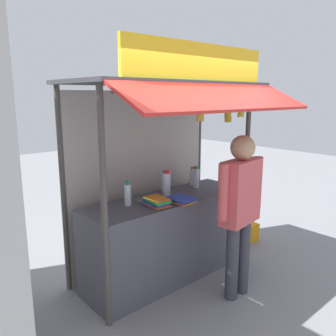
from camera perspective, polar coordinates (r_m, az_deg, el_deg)
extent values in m
plane|color=gray|center=(4.38, 0.00, -17.21)|extent=(20.00, 20.00, 0.00)
cube|color=#4C4C56|center=(4.17, 0.00, -11.34)|extent=(2.07, 0.65, 0.98)
cylinder|color=#4C4742|center=(3.12, -10.45, -7.25)|extent=(0.06, 0.06, 2.24)
cylinder|color=#4C4742|center=(4.50, 12.72, -1.42)|extent=(0.06, 0.06, 2.24)
cylinder|color=#4C4742|center=(3.83, -16.89, -3.98)|extent=(0.06, 0.06, 2.24)
cylinder|color=#4C4742|center=(5.01, 5.05, 0.20)|extent=(0.06, 0.06, 2.24)
cube|color=#B7B2A8|center=(4.35, -4.42, -1.96)|extent=(2.03, 0.04, 2.19)
cube|color=#3F3F44|center=(3.82, 0.09, 13.77)|extent=(2.27, 1.03, 0.04)
cube|color=red|center=(3.29, 9.13, 11.54)|extent=(2.23, 0.51, 0.26)
cube|color=yellow|center=(3.50, 5.37, 17.08)|extent=(1.86, 0.04, 0.35)
cylinder|color=#59544C|center=(3.52, 4.67, 12.26)|extent=(1.96, 0.02, 0.02)
cylinder|color=silver|center=(3.99, -0.22, -2.85)|extent=(0.09, 0.09, 0.28)
cylinder|color=red|center=(3.95, -0.22, -0.61)|extent=(0.06, 0.06, 0.04)
cylinder|color=silver|center=(3.72, -6.66, -4.45)|extent=(0.07, 0.07, 0.23)
cylinder|color=#198C33|center=(3.69, -6.71, -2.51)|extent=(0.05, 0.05, 0.03)
cylinder|color=silver|center=(4.55, 4.09, -1.48)|extent=(0.07, 0.07, 0.21)
cylinder|color=red|center=(4.52, 4.11, 0.00)|extent=(0.04, 0.04, 0.03)
cylinder|color=silver|center=(4.41, 4.65, -1.69)|extent=(0.08, 0.08, 0.25)
cylinder|color=#198C33|center=(4.38, 4.68, 0.09)|extent=(0.05, 0.05, 0.03)
cylinder|color=silver|center=(4.24, -0.57, -2.35)|extent=(0.07, 0.07, 0.23)
cylinder|color=blue|center=(4.21, -0.57, -0.66)|extent=(0.05, 0.05, 0.03)
cube|color=yellow|center=(3.74, -1.78, -6.07)|extent=(0.22, 0.30, 0.01)
cube|color=orange|center=(3.71, -1.81, -6.06)|extent=(0.21, 0.29, 0.01)
cube|color=purple|center=(3.72, -1.99, -5.86)|extent=(0.21, 0.29, 0.01)
cube|color=blue|center=(3.72, -1.92, -5.72)|extent=(0.22, 0.29, 0.01)
cube|color=black|center=(3.71, -1.80, -5.58)|extent=(0.21, 0.29, 0.01)
cube|color=green|center=(3.70, -1.77, -5.46)|extent=(0.22, 0.29, 0.01)
cube|color=green|center=(3.70, -1.87, -5.28)|extent=(0.21, 0.29, 0.01)
cube|color=orange|center=(3.71, -1.85, -5.02)|extent=(0.21, 0.29, 0.01)
cube|color=orange|center=(3.84, 2.20, -5.59)|extent=(0.23, 0.28, 0.01)
cube|color=purple|center=(3.84, 2.21, -5.47)|extent=(0.24, 0.29, 0.01)
cube|color=yellow|center=(3.83, 2.34, -5.42)|extent=(0.25, 0.29, 0.01)
cube|color=black|center=(3.83, 2.25, -5.28)|extent=(0.24, 0.29, 0.01)
cube|color=blue|center=(3.84, 2.37, -5.11)|extent=(0.22, 0.27, 0.01)
cube|color=blue|center=(3.83, 2.28, -4.93)|extent=(0.24, 0.29, 0.01)
cylinder|color=#332D23|center=(4.08, 12.00, 11.18)|extent=(0.01, 0.01, 0.09)
cylinder|color=olive|center=(4.08, 11.96, 10.30)|extent=(0.04, 0.04, 0.04)
ellipsoid|color=yellow|center=(4.10, 12.06, 9.17)|extent=(0.03, 0.07, 0.15)
ellipsoid|color=yellow|center=(4.11, 11.75, 9.19)|extent=(0.07, 0.05, 0.15)
ellipsoid|color=yellow|center=(4.08, 11.64, 9.17)|extent=(0.05, 0.06, 0.15)
ellipsoid|color=yellow|center=(4.06, 11.89, 9.15)|extent=(0.05, 0.06, 0.15)
ellipsoid|color=yellow|center=(4.08, 12.26, 9.17)|extent=(0.08, 0.05, 0.15)
cylinder|color=#332D23|center=(3.57, 5.43, 11.31)|extent=(0.01, 0.01, 0.09)
cylinder|color=olive|center=(3.57, 5.41, 10.29)|extent=(0.04, 0.04, 0.04)
ellipsoid|color=yellow|center=(3.59, 5.60, 8.90)|extent=(0.04, 0.08, 0.17)
ellipsoid|color=yellow|center=(3.60, 5.30, 8.93)|extent=(0.08, 0.07, 0.17)
ellipsoid|color=yellow|center=(3.59, 5.04, 8.92)|extent=(0.09, 0.05, 0.17)
ellipsoid|color=yellow|center=(3.57, 4.98, 8.91)|extent=(0.07, 0.08, 0.17)
ellipsoid|color=yellow|center=(3.55, 5.25, 8.89)|extent=(0.06, 0.08, 0.17)
ellipsoid|color=yellow|center=(3.56, 5.60, 8.87)|extent=(0.08, 0.05, 0.17)
ellipsoid|color=yellow|center=(3.57, 5.66, 8.86)|extent=(0.07, 0.06, 0.17)
cylinder|color=#332D23|center=(3.90, 9.92, 10.87)|extent=(0.01, 0.01, 0.14)
cylinder|color=olive|center=(3.90, 9.88, 9.57)|extent=(0.04, 0.04, 0.04)
ellipsoid|color=yellow|center=(3.92, 9.96, 8.42)|extent=(0.04, 0.07, 0.15)
ellipsoid|color=yellow|center=(3.93, 9.78, 8.46)|extent=(0.07, 0.06, 0.15)
ellipsoid|color=yellow|center=(3.92, 9.63, 8.44)|extent=(0.07, 0.04, 0.15)
ellipsoid|color=yellow|center=(3.90, 9.56, 8.44)|extent=(0.06, 0.06, 0.15)
ellipsoid|color=yellow|center=(3.89, 9.70, 8.41)|extent=(0.04, 0.07, 0.15)
ellipsoid|color=yellow|center=(3.88, 9.90, 8.42)|extent=(0.07, 0.06, 0.15)
ellipsoid|color=yellow|center=(3.89, 10.14, 8.45)|extent=(0.09, 0.04, 0.14)
ellipsoid|color=yellow|center=(3.91, 10.12, 8.42)|extent=(0.06, 0.06, 0.15)
cylinder|color=#383842|center=(3.82, 10.53, -15.01)|extent=(0.13, 0.13, 0.84)
cylinder|color=#383842|center=(3.95, 12.31, -14.08)|extent=(0.13, 0.13, 0.84)
cube|color=#CC4C4C|center=(3.62, 11.93, -3.86)|extent=(0.52, 0.27, 0.66)
cylinder|color=#CC4C4C|center=(3.39, 9.14, -3.94)|extent=(0.11, 0.11, 0.56)
cylinder|color=#CC4C4C|center=(3.82, 14.46, -2.35)|extent=(0.11, 0.11, 0.56)
sphere|color=tan|center=(3.52, 12.24, 3.30)|extent=(0.25, 0.25, 0.25)
cube|color=orange|center=(5.38, 12.02, -10.19)|extent=(0.40, 0.40, 0.26)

